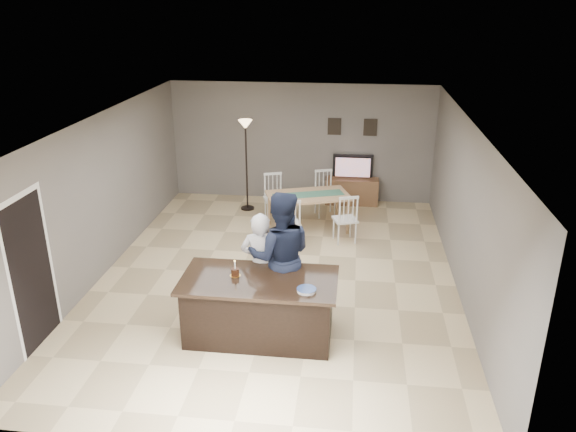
# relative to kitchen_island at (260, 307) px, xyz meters

# --- Properties ---
(floor) EXTENTS (8.00, 8.00, 0.00)m
(floor) POSITION_rel_kitchen_island_xyz_m (0.00, 1.80, -0.45)
(floor) COLOR #D3B987
(floor) RESTS_ON ground
(room_shell) EXTENTS (8.00, 8.00, 8.00)m
(room_shell) POSITION_rel_kitchen_island_xyz_m (0.00, 1.80, 1.22)
(room_shell) COLOR slate
(room_shell) RESTS_ON floor
(kitchen_island) EXTENTS (2.15, 1.10, 0.90)m
(kitchen_island) POSITION_rel_kitchen_island_xyz_m (0.00, 0.00, 0.00)
(kitchen_island) COLOR black
(kitchen_island) RESTS_ON floor
(tv_console) EXTENTS (1.20, 0.40, 0.60)m
(tv_console) POSITION_rel_kitchen_island_xyz_m (1.20, 5.57, -0.15)
(tv_console) COLOR brown
(tv_console) RESTS_ON floor
(television) EXTENTS (0.91, 0.12, 0.53)m
(television) POSITION_rel_kitchen_island_xyz_m (1.20, 5.64, 0.41)
(television) COLOR black
(television) RESTS_ON tv_console
(tv_screen_glow) EXTENTS (0.78, 0.00, 0.78)m
(tv_screen_glow) POSITION_rel_kitchen_island_xyz_m (1.20, 5.56, 0.42)
(tv_screen_glow) COLOR orange
(tv_screen_glow) RESTS_ON tv_console
(picture_frames) EXTENTS (1.10, 0.02, 0.38)m
(picture_frames) POSITION_rel_kitchen_island_xyz_m (1.15, 5.78, 1.30)
(picture_frames) COLOR black
(picture_frames) RESTS_ON room_shell
(doorway) EXTENTS (0.00, 2.10, 2.65)m
(doorway) POSITION_rel_kitchen_island_xyz_m (-2.99, -0.50, 0.80)
(doorway) COLOR black
(doorway) RESTS_ON floor
(woman) EXTENTS (0.63, 0.45, 1.64)m
(woman) POSITION_rel_kitchen_island_xyz_m (-0.07, 0.55, 0.37)
(woman) COLOR silver
(woman) RESTS_ON floor
(man) EXTENTS (1.05, 0.87, 1.98)m
(man) POSITION_rel_kitchen_island_xyz_m (0.22, 0.55, 0.53)
(man) COLOR #171E34
(man) RESTS_ON floor
(birthday_cake) EXTENTS (0.15, 0.15, 0.23)m
(birthday_cake) POSITION_rel_kitchen_island_xyz_m (-0.34, 0.05, 0.50)
(birthday_cake) COLOR gold
(birthday_cake) RESTS_ON kitchen_island
(plate_stack) EXTENTS (0.26, 0.26, 0.04)m
(plate_stack) POSITION_rel_kitchen_island_xyz_m (0.68, -0.27, 0.47)
(plate_stack) COLOR white
(plate_stack) RESTS_ON kitchen_island
(dining_table) EXTENTS (2.06, 2.24, 0.99)m
(dining_table) POSITION_rel_kitchen_island_xyz_m (0.34, 3.90, 0.18)
(dining_table) COLOR tan
(dining_table) RESTS_ON floor
(floor_lamp) EXTENTS (0.30, 0.30, 2.03)m
(floor_lamp) POSITION_rel_kitchen_island_xyz_m (-1.12, 4.94, 1.12)
(floor_lamp) COLOR black
(floor_lamp) RESTS_ON floor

